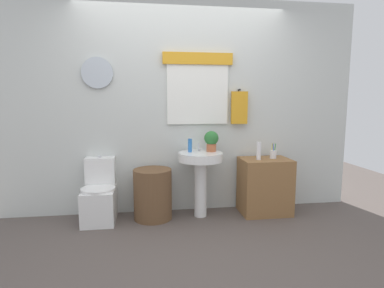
{
  "coord_description": "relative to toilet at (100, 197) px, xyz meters",
  "views": [
    {
      "loc": [
        -0.42,
        -2.71,
        1.38
      ],
      "look_at": [
        0.08,
        0.8,
        0.89
      ],
      "focal_mm": 29.09,
      "sensor_mm": 36.0,
      "label": 1
    }
  ],
  "objects": [
    {
      "name": "ground_plane",
      "position": [
        0.99,
        -0.88,
        -0.28
      ],
      "size": [
        8.0,
        8.0,
        0.0
      ],
      "primitive_type": "plane",
      "color": "#564C47"
    },
    {
      "name": "back_wall",
      "position": [
        0.99,
        0.26,
        1.03
      ],
      "size": [
        4.4,
        0.18,
        2.6
      ],
      "color": "silver",
      "rests_on": "ground_plane"
    },
    {
      "name": "toilet",
      "position": [
        0.0,
        0.0,
        0.0
      ],
      "size": [
        0.38,
        0.51,
        0.74
      ],
      "color": "white",
      "rests_on": "ground_plane"
    },
    {
      "name": "laundry_hamper",
      "position": [
        0.61,
        -0.03,
        0.02
      ],
      "size": [
        0.45,
        0.45,
        0.59
      ],
      "primitive_type": "cylinder",
      "color": "brown",
      "rests_on": "ground_plane"
    },
    {
      "name": "pedestal_sink",
      "position": [
        1.18,
        -0.03,
        0.31
      ],
      "size": [
        0.53,
        0.53,
        0.78
      ],
      "color": "white",
      "rests_on": "ground_plane"
    },
    {
      "name": "faucet",
      "position": [
        1.18,
        0.09,
        0.55
      ],
      "size": [
        0.03,
        0.03,
        0.1
      ],
      "primitive_type": "cylinder",
      "color": "silver",
      "rests_on": "pedestal_sink"
    },
    {
      "name": "wooden_cabinet",
      "position": [
        1.98,
        -0.03,
        0.06
      ],
      "size": [
        0.59,
        0.44,
        0.68
      ],
      "primitive_type": "cube",
      "color": "olive",
      "rests_on": "ground_plane"
    },
    {
      "name": "soap_bottle",
      "position": [
        1.06,
        0.02,
        0.58
      ],
      "size": [
        0.05,
        0.05,
        0.16
      ],
      "primitive_type": "cylinder",
      "color": "#2D6BB7",
      "rests_on": "pedestal_sink"
    },
    {
      "name": "potted_plant",
      "position": [
        1.32,
        0.03,
        0.64
      ],
      "size": [
        0.17,
        0.17,
        0.25
      ],
      "color": "#AD5B38",
      "rests_on": "pedestal_sink"
    },
    {
      "name": "lotion_bottle",
      "position": [
        1.88,
        -0.07,
        0.51
      ],
      "size": [
        0.05,
        0.05,
        0.22
      ],
      "primitive_type": "cylinder",
      "color": "white",
      "rests_on": "wooden_cabinet"
    },
    {
      "name": "toothbrush_cup",
      "position": [
        2.09,
        -0.01,
        0.46
      ],
      "size": [
        0.08,
        0.08,
        0.19
      ],
      "color": "silver",
      "rests_on": "wooden_cabinet"
    }
  ]
}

